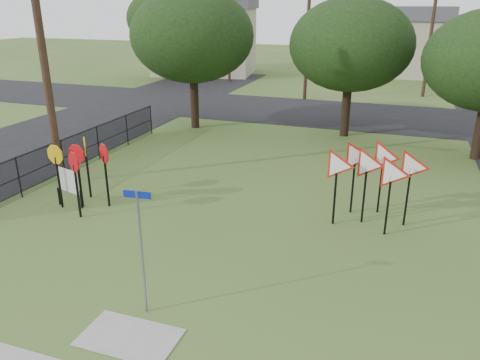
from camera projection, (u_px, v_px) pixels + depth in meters
name	position (u px, v px, depth m)	size (l,w,h in m)	color
ground	(181.00, 277.00, 11.69)	(140.00, 140.00, 0.00)	#3C5A22
street_left	(58.00, 136.00, 24.24)	(8.00, 50.00, 0.02)	black
street_far	(322.00, 113.00, 29.33)	(60.00, 8.00, 0.02)	black
curb_pad	(129.00, 337.00, 9.57)	(2.00, 1.20, 0.02)	gray
street_name_sign	(141.00, 245.00, 9.82)	(0.59, 0.08, 2.88)	gray
stop_sign_cluster	(80.00, 160.00, 15.19)	(2.05, 1.95, 2.20)	black
yield_sign_cluster	(374.00, 167.00, 14.07)	(3.15, 1.87, 2.47)	black
info_board	(68.00, 182.00, 15.46)	(1.04, 0.33, 1.34)	black
utility_pole_main	(43.00, 41.00, 16.07)	(3.55, 0.33, 10.00)	#3E291C
far_pole_a	(308.00, 32.00, 31.87)	(1.40, 0.24, 9.00)	#3E291C
far_pole_b	(431.00, 35.00, 33.00)	(1.40, 0.24, 8.50)	#3E291C
far_pole_c	(229.00, 27.00, 39.65)	(1.40, 0.24, 9.00)	#3E291C
fence_run	(81.00, 149.00, 19.29)	(0.05, 11.55, 1.50)	black
house_left	(205.00, 35.00, 44.76)	(10.58, 8.88, 7.20)	#B4AD91
house_mid	(403.00, 40.00, 44.63)	(8.40, 8.40, 6.20)	#B4AD91
tree_near_left	(192.00, 36.00, 24.19)	(6.40, 6.40, 7.27)	black
tree_near_mid	(351.00, 45.00, 22.70)	(6.00, 6.00, 6.80)	black
tree_far_left	(166.00, 19.00, 41.31)	(6.80, 6.80, 7.73)	black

